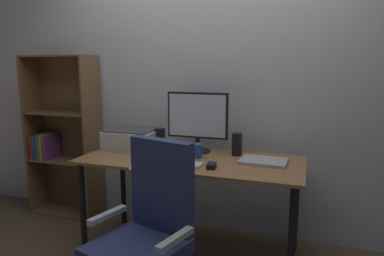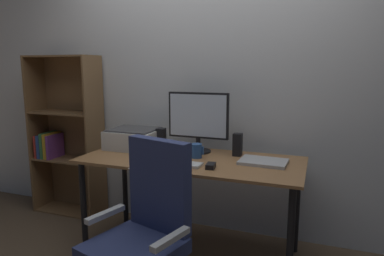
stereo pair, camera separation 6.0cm
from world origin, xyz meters
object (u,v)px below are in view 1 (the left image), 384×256
at_px(monitor, 197,119).
at_px(laptop, 263,161).
at_px(desk, 191,170).
at_px(speaker_right, 237,144).
at_px(coffee_mug, 196,151).
at_px(printer, 133,139).
at_px(office_chair, 147,243).
at_px(keyboard, 181,164).
at_px(speaker_left, 160,139).
at_px(bookshelf, 63,138).
at_px(mouse, 211,166).

height_order(monitor, laptop, monitor).
distance_m(desk, speaker_right, 0.40).
height_order(desk, coffee_mug, coffee_mug).
bearing_deg(speaker_right, printer, -176.65).
height_order(coffee_mug, office_chair, office_chair).
bearing_deg(printer, laptop, -5.00).
height_order(keyboard, coffee_mug, coffee_mug).
relative_size(speaker_left, office_chair, 0.17).
height_order(printer, bookshelf, bookshelf).
xyz_separation_m(monitor, mouse, (0.23, -0.39, -0.25)).
bearing_deg(speaker_right, bookshelf, 175.19).
bearing_deg(desk, office_chair, -89.53).
distance_m(printer, bookshelf, 0.88).
xyz_separation_m(desk, coffee_mug, (0.03, 0.04, 0.14)).
bearing_deg(printer, monitor, 6.15).
relative_size(coffee_mug, speaker_right, 0.61).
xyz_separation_m(mouse, speaker_right, (0.09, 0.38, 0.07)).
bearing_deg(bookshelf, mouse, -18.04).
bearing_deg(desk, keyboard, -91.79).
relative_size(mouse, printer, 0.24).
height_order(office_chair, bookshelf, bookshelf).
bearing_deg(monitor, speaker_left, -178.57).
xyz_separation_m(laptop, printer, (-1.07, 0.09, 0.07)).
bearing_deg(mouse, keyboard, 172.73).
distance_m(speaker_left, office_chair, 1.07).
bearing_deg(mouse, speaker_right, 70.73).
height_order(printer, office_chair, office_chair).
xyz_separation_m(speaker_right, office_chair, (-0.29, -0.95, -0.37)).
height_order(speaker_left, bookshelf, bookshelf).
bearing_deg(coffee_mug, speaker_right, 31.02).
relative_size(mouse, bookshelf, 0.06).
relative_size(keyboard, printer, 0.72).
bearing_deg(keyboard, monitor, 94.25).
bearing_deg(laptop, bookshelf, 174.11).
distance_m(desk, keyboard, 0.20).
xyz_separation_m(mouse, speaker_left, (-0.54, 0.38, 0.07)).
relative_size(mouse, coffee_mug, 0.92).
bearing_deg(desk, laptop, 6.44).
height_order(desk, speaker_right, speaker_right).
relative_size(coffee_mug, speaker_left, 0.61).
bearing_deg(printer, bookshelf, 167.25).
distance_m(printer, office_chair, 1.12).
relative_size(printer, bookshelf, 0.27).
bearing_deg(coffee_mug, keyboard, -98.80).
xyz_separation_m(coffee_mug, office_chair, (-0.02, -0.79, -0.33)).
height_order(coffee_mug, speaker_left, speaker_left).
height_order(speaker_left, printer, speaker_left).
bearing_deg(keyboard, speaker_right, 53.71).
height_order(laptop, bookshelf, bookshelf).
height_order(desk, keyboard, keyboard).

